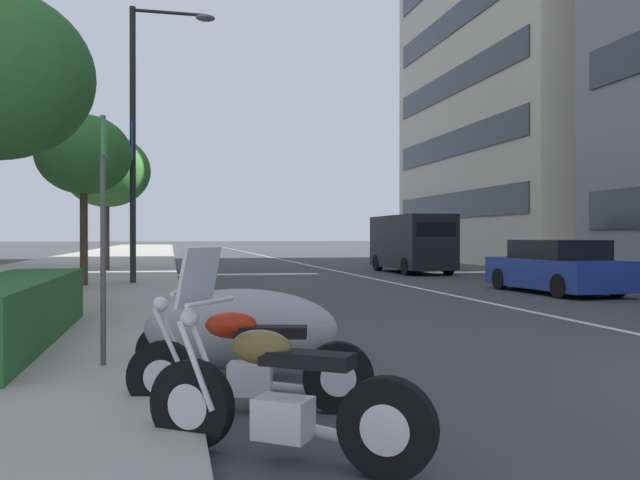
{
  "coord_description": "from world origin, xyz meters",
  "views": [
    {
      "loc": [
        -4.74,
        7.27,
        1.56
      ],
      "look_at": [
        11.68,
        3.49,
        1.47
      ],
      "focal_mm": 36.52,
      "sensor_mm": 36.0,
      "label": 1
    }
  ],
  "objects": [
    {
      "name": "motorcycle_second_in_row",
      "position": [
        2.4,
        6.54,
        0.54
      ],
      "size": [
        1.3,
        2.26,
        0.99
      ],
      "rotation": [
        0.0,
        0.0,
        1.32
      ],
      "color": "gray",
      "rests_on": "ground"
    },
    {
      "name": "parking_sign_by_curb",
      "position": [
        2.73,
        7.99,
        1.78
      ],
      "size": [
        0.32,
        0.06,
        2.74
      ],
      "color": "#47494C",
      "rests_on": "sidewalk_right_plaza"
    },
    {
      "name": "street_tree_near_plaza_corner",
      "position": [
        23.69,
        9.87,
        4.29
      ],
      "size": [
        3.58,
        3.58,
        5.67
      ],
      "color": "#473323",
      "rests_on": "sidewalk_right_plaza"
    },
    {
      "name": "street_lamp_with_banners",
      "position": [
        15.8,
        8.03,
        5.14
      ],
      "size": [
        1.26,
        2.57,
        8.39
      ],
      "color": "#232326",
      "rests_on": "sidewalk_right_plaza"
    },
    {
      "name": "clipped_hedge_bed",
      "position": [
        4.58,
        9.33,
        0.57
      ],
      "size": [
        5.64,
        1.1,
        0.85
      ],
      "primitive_type": "cube",
      "color": "#28602D",
      "rests_on": "sidewalk_right_plaza"
    },
    {
      "name": "motorcycle_mid_row",
      "position": [
        -0.31,
        6.55,
        0.45
      ],
      "size": [
        1.35,
        1.81,
        1.49
      ],
      "rotation": [
        0.0,
        0.0,
        0.95
      ],
      "color": "black",
      "rests_on": "ground"
    },
    {
      "name": "sidewalk_right_plaza",
      "position": [
        30.0,
        11.24,
        0.07
      ],
      "size": [
        160.0,
        8.41,
        0.15
      ],
      "primitive_type": "cube",
      "color": "#A39E93",
      "rests_on": "ground"
    },
    {
      "name": "motorcycle_by_sign_pole",
      "position": [
        1.02,
        6.61,
        0.41
      ],
      "size": [
        0.79,
        2.15,
        1.09
      ],
      "rotation": [
        0.0,
        0.0,
        1.32
      ],
      "color": "black",
      "rests_on": "ground"
    },
    {
      "name": "car_far_down_avenue",
      "position": [
        11.22,
        -3.05,
        0.69
      ],
      "size": [
        4.44,
        1.99,
        1.46
      ],
      "rotation": [
        0.0,
        0.0,
        0.03
      ],
      "color": "navy",
      "rests_on": "ground"
    },
    {
      "name": "lane_centre_stripe",
      "position": [
        35.0,
        0.0,
        0.0
      ],
      "size": [
        110.0,
        0.16,
        0.01
      ],
      "primitive_type": "cube",
      "color": "silver",
      "rests_on": "ground"
    },
    {
      "name": "delivery_van_ahead",
      "position": [
        21.5,
        -2.77,
        1.31
      ],
      "size": [
        5.32,
        2.09,
        2.45
      ],
      "rotation": [
        0.0,
        0.0,
        0.01
      ],
      "color": "black",
      "rests_on": "ground"
    },
    {
      "name": "street_tree_mid_sidewalk",
      "position": [
        15.06,
        9.71,
        3.91
      ],
      "size": [
        2.7,
        2.7,
        4.92
      ],
      "color": "#473323",
      "rests_on": "sidewalk_right_plaza"
    }
  ]
}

